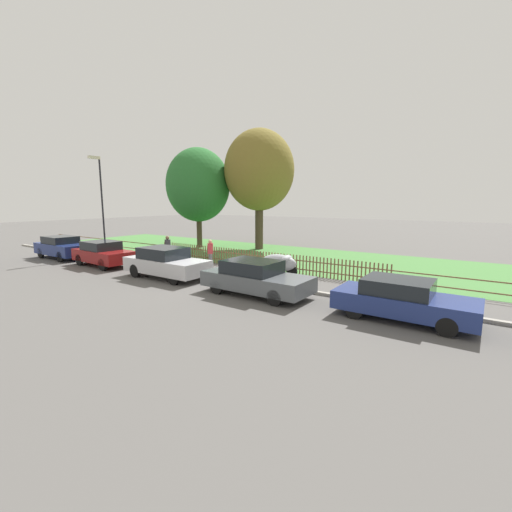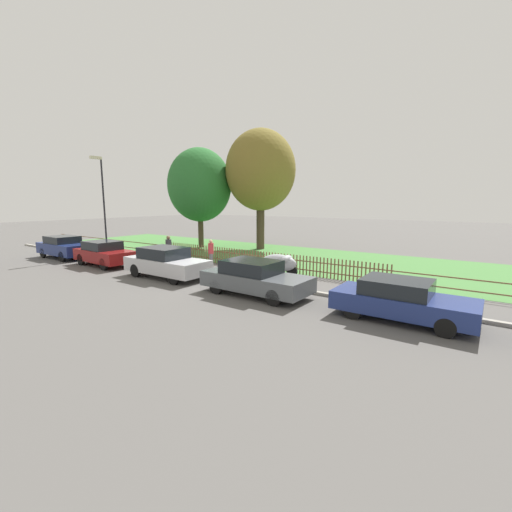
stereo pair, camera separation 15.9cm
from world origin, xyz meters
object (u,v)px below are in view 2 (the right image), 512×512
covered_motorcycle (280,263)px  pedestrian_near_fence (211,251)px  parked_car_red_compact (255,278)px  street_lamp (102,196)px  tree_behind_motorcycle (261,171)px  parked_car_black_saloon (104,253)px  pedestrian_by_lamp (169,248)px  tree_nearest_kerb (200,185)px  parked_car_navy_estate (166,262)px  parked_car_silver_hatchback (64,247)px  parked_car_white_van (401,300)px

covered_motorcycle → pedestrian_near_fence: bearing=177.8°
parked_car_red_compact → street_lamp: street_lamp is taller
parked_car_red_compact → tree_behind_motorcycle: tree_behind_motorcycle is taller
parked_car_black_saloon → street_lamp: street_lamp is taller
pedestrian_by_lamp → street_lamp: street_lamp is taller
tree_nearest_kerb → pedestrian_by_lamp: tree_nearest_kerb is taller
covered_motorcycle → pedestrian_by_lamp: (-7.08, -1.03, 0.30)m
parked_car_black_saloon → street_lamp: 4.96m
parked_car_red_compact → pedestrian_by_lamp: (-8.12, 2.61, 0.25)m
parked_car_red_compact → pedestrian_by_lamp: size_ratio=2.66×
parked_car_navy_estate → parked_car_red_compact: (5.36, -0.07, -0.05)m
parked_car_red_compact → covered_motorcycle: parked_car_red_compact is taller
parked_car_black_saloon → parked_car_navy_estate: 5.41m
parked_car_silver_hatchback → pedestrian_near_fence: (9.91, 3.36, 0.13)m
pedestrian_by_lamp → street_lamp: 6.56m
parked_car_white_van → tree_nearest_kerb: bearing=152.9°
parked_car_white_van → pedestrian_near_fence: size_ratio=2.71×
parked_car_navy_estate → parked_car_white_van: parked_car_navy_estate is taller
parked_car_red_compact → parked_car_white_van: 5.46m
parked_car_black_saloon → parked_car_white_van: 16.23m
parked_car_red_compact → covered_motorcycle: 3.78m
street_lamp → parked_car_white_van: bearing=-5.4°
tree_behind_motorcycle → pedestrian_near_fence: size_ratio=5.86×
parked_car_silver_hatchback → pedestrian_near_fence: size_ratio=2.71×
tree_behind_motorcycle → parked_car_red_compact: bearing=-56.5°
parked_car_black_saloon → pedestrian_near_fence: bearing=34.7°
parked_car_navy_estate → tree_nearest_kerb: size_ratio=0.56×
parked_car_white_van → covered_motorcycle: size_ratio=2.08×
street_lamp → parked_car_navy_estate: bearing=-13.2°
tree_behind_motorcycle → pedestrian_near_fence: bearing=-76.5°
parked_car_black_saloon → pedestrian_near_fence: 6.24m
covered_motorcycle → tree_nearest_kerb: tree_nearest_kerb is taller
pedestrian_near_fence → tree_nearest_kerb: bearing=168.1°
parked_car_silver_hatchback → parked_car_red_compact: 15.42m
parked_car_silver_hatchback → pedestrian_by_lamp: (7.29, 2.53, 0.20)m
tree_behind_motorcycle → parked_car_black_saloon: bearing=-107.3°
parked_car_silver_hatchback → pedestrian_near_fence: bearing=19.1°
parked_car_red_compact → street_lamp: (-13.88, 2.07, 3.35)m
parked_car_red_compact → parked_car_white_van: bearing=3.5°
street_lamp → tree_nearest_kerb: bearing=73.9°
covered_motorcycle → street_lamp: street_lamp is taller
parked_car_red_compact → tree_behind_motorcycle: size_ratio=0.49×
parked_car_black_saloon → pedestrian_by_lamp: size_ratio=2.43×
parked_car_red_compact → pedestrian_by_lamp: 8.54m
parked_car_navy_estate → pedestrian_by_lamp: 3.76m
pedestrian_by_lamp → covered_motorcycle: bearing=151.2°
parked_car_silver_hatchback → street_lamp: bearing=52.5°
parked_car_navy_estate → parked_car_red_compact: 5.36m
parked_car_white_van → pedestrian_by_lamp: bearing=170.3°
covered_motorcycle → pedestrian_near_fence: (-4.47, -0.19, 0.22)m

